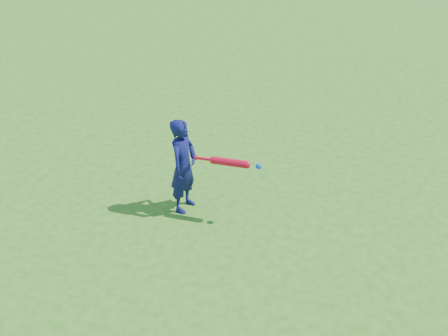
% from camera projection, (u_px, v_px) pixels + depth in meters
% --- Properties ---
extents(ground, '(80.00, 80.00, 0.00)m').
position_uv_depth(ground, '(201.00, 235.00, 5.71)').
color(ground, '#32721B').
rests_on(ground, ground).
extents(child, '(0.33, 0.46, 1.19)m').
position_uv_depth(child, '(183.00, 166.00, 5.90)').
color(child, '#10134D').
rests_on(child, ground).
extents(bat_swing, '(0.78, 0.10, 0.09)m').
position_uv_depth(bat_swing, '(232.00, 163.00, 5.63)').
color(bat_swing, red).
rests_on(bat_swing, ground).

